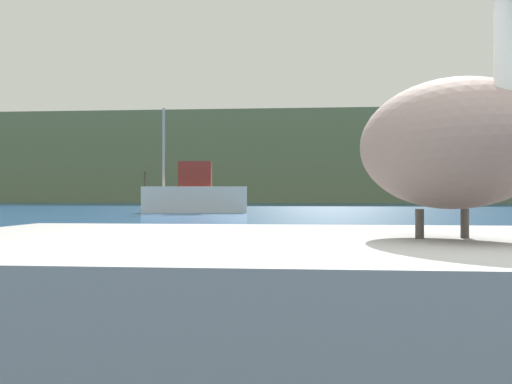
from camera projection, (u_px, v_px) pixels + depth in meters
The scene contains 4 objects.
hillside_backdrop at pixel (372, 158), 73.04m from camera, with size 140.00×13.20×7.62m, color #6B7A51.
pier_dock at pixel (450, 369), 2.85m from camera, with size 3.83×2.29×0.87m, color #979797.
pelican at pixel (452, 140), 2.83m from camera, with size 0.86×1.26×0.86m.
fishing_boat_white at pixel (195, 194), 39.29m from camera, with size 5.00×2.14×4.87m.
Camera 1 is at (-0.34, -2.43, 1.04)m, focal length 59.24 mm.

